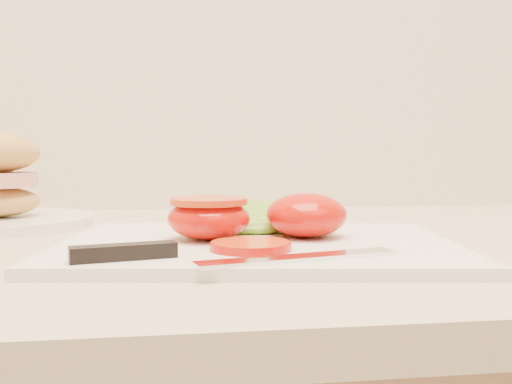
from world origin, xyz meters
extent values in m
cube|color=white|center=(-0.61, 1.59, 0.94)|extent=(0.40, 0.31, 0.01)
ellipsoid|color=#C00002|center=(-0.56, 1.60, 0.96)|extent=(0.08, 0.08, 0.04)
ellipsoid|color=#C00002|center=(-0.66, 1.60, 0.96)|extent=(0.08, 0.08, 0.04)
cylinder|color=red|center=(-0.66, 1.60, 0.98)|extent=(0.07, 0.07, 0.01)
cylinder|color=#CB4110|center=(-0.63, 1.54, 0.94)|extent=(0.07, 0.07, 0.01)
ellipsoid|color=#78BA31|center=(-0.62, 1.67, 0.95)|extent=(0.15, 0.10, 0.03)
ellipsoid|color=#78BA31|center=(-0.57, 1.66, 0.95)|extent=(0.14, 0.12, 0.03)
cube|color=silver|center=(-0.59, 1.49, 0.94)|extent=(0.17, 0.06, 0.00)
cube|color=black|center=(-0.73, 1.51, 0.95)|extent=(0.08, 0.04, 0.01)
camera|label=1|loc=(-0.69, 1.06, 1.02)|focal=40.00mm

